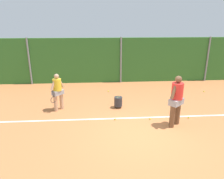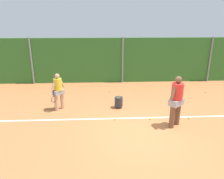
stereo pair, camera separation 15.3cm
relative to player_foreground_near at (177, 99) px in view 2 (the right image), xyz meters
name	(u,v)px [view 2 (the right image)]	position (x,y,z in m)	size (l,w,h in m)	color
ground_plane	(132,111)	(-1.36, 1.37, -1.07)	(29.40, 29.40, 0.00)	#C67542
hedge_fence_backdrop	(122,60)	(-1.36, 6.04, 0.31)	(19.11, 0.25, 2.75)	#33702D
fence_post_left	(31,61)	(-6.87, 5.87, 0.34)	(0.10, 0.10, 2.81)	gray
fence_post_center	(123,60)	(-1.36, 5.87, 0.34)	(0.10, 0.10, 2.81)	gray
fence_post_right	(210,60)	(4.15, 5.87, 0.34)	(0.10, 0.10, 2.81)	gray
court_baseline_paint	(135,118)	(-1.36, 0.71, -1.07)	(13.96, 0.10, 0.01)	white
player_foreground_near	(177,99)	(0.00, 0.00, 0.00)	(0.65, 0.61, 1.90)	brown
player_midcourt	(58,90)	(-4.53, 1.75, -0.16)	(0.53, 0.62, 1.62)	tan
ball_hopper	(119,102)	(-1.92, 1.81, -0.78)	(0.36, 0.36, 0.51)	#2D2D33
tennis_ball_0	(189,118)	(0.79, 0.54, -1.04)	(0.07, 0.07, 0.07)	#CCDB33
tennis_ball_2	(109,91)	(-2.25, 4.07, -1.04)	(0.07, 0.07, 0.07)	#CCDB33
tennis_ball_3	(150,119)	(-0.77, 0.55, -1.04)	(0.07, 0.07, 0.07)	#CCDB33
tennis_ball_4	(115,119)	(-2.16, 0.59, -1.04)	(0.07, 0.07, 0.07)	#CCDB33
tennis_ball_5	(206,92)	(2.99, 3.63, -1.04)	(0.07, 0.07, 0.07)	#CCDB33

